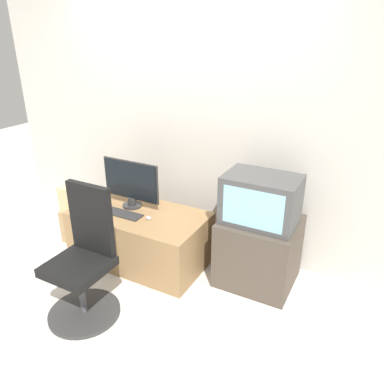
{
  "coord_description": "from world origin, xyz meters",
  "views": [
    {
      "loc": [
        1.75,
        -1.77,
        2.07
      ],
      "look_at": [
        0.32,
        0.88,
        0.76
      ],
      "focal_mm": 35.0,
      "sensor_mm": 36.0,
      "label": 1
    }
  ],
  "objects_px": {
    "mouse": "(148,218)",
    "main_monitor": "(131,183)",
    "cardboard_box_lower": "(76,225)",
    "keyboard": "(123,214)",
    "office_chair": "(84,265)",
    "crt_tv": "(261,200)"
  },
  "relations": [
    {
      "from": "crt_tv",
      "to": "office_chair",
      "type": "bearing_deg",
      "value": -136.75
    },
    {
      "from": "main_monitor",
      "to": "keyboard",
      "type": "bearing_deg",
      "value": -79.99
    },
    {
      "from": "main_monitor",
      "to": "cardboard_box_lower",
      "type": "bearing_deg",
      "value": -171.78
    },
    {
      "from": "main_monitor",
      "to": "office_chair",
      "type": "distance_m",
      "value": 0.95
    },
    {
      "from": "keyboard",
      "to": "crt_tv",
      "type": "distance_m",
      "value": 1.27
    },
    {
      "from": "mouse",
      "to": "main_monitor",
      "type": "bearing_deg",
      "value": 151.31
    },
    {
      "from": "main_monitor",
      "to": "office_chair",
      "type": "relative_size",
      "value": 0.58
    },
    {
      "from": "cardboard_box_lower",
      "to": "crt_tv",
      "type": "bearing_deg",
      "value": 5.98
    },
    {
      "from": "crt_tv",
      "to": "cardboard_box_lower",
      "type": "bearing_deg",
      "value": -174.02
    },
    {
      "from": "keyboard",
      "to": "office_chair",
      "type": "height_order",
      "value": "office_chair"
    },
    {
      "from": "office_chair",
      "to": "keyboard",
      "type": "bearing_deg",
      "value": 102.83
    },
    {
      "from": "keyboard",
      "to": "crt_tv",
      "type": "height_order",
      "value": "crt_tv"
    },
    {
      "from": "mouse",
      "to": "crt_tv",
      "type": "xyz_separation_m",
      "value": [
        0.94,
        0.26,
        0.28
      ]
    },
    {
      "from": "mouse",
      "to": "crt_tv",
      "type": "distance_m",
      "value": 1.01
    },
    {
      "from": "keyboard",
      "to": "mouse",
      "type": "distance_m",
      "value": 0.26
    },
    {
      "from": "crt_tv",
      "to": "mouse",
      "type": "bearing_deg",
      "value": -164.5
    },
    {
      "from": "main_monitor",
      "to": "crt_tv",
      "type": "bearing_deg",
      "value": 4.7
    },
    {
      "from": "crt_tv",
      "to": "office_chair",
      "type": "xyz_separation_m",
      "value": [
        -1.04,
        -0.98,
        -0.38
      ]
    },
    {
      "from": "crt_tv",
      "to": "keyboard",
      "type": "bearing_deg",
      "value": -166.54
    },
    {
      "from": "cardboard_box_lower",
      "to": "keyboard",
      "type": "bearing_deg",
      "value": -6.7
    },
    {
      "from": "crt_tv",
      "to": "office_chair",
      "type": "distance_m",
      "value": 1.48
    },
    {
      "from": "main_monitor",
      "to": "office_chair",
      "type": "bearing_deg",
      "value": -77.76
    }
  ]
}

